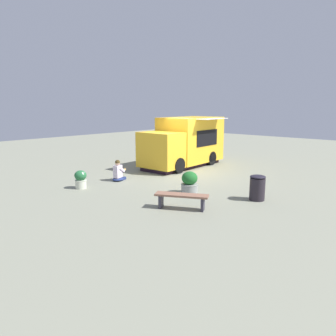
{
  "coord_description": "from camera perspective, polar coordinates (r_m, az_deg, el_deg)",
  "views": [
    {
      "loc": [
        11.43,
        9.45,
        3.11
      ],
      "look_at": [
        2.25,
        1.27,
        0.72
      ],
      "focal_mm": 34.8,
      "sensor_mm": 36.0,
      "label": 1
    }
  ],
  "objects": [
    {
      "name": "ground_plane",
      "position": [
        15.16,
        2.09,
        -0.86
      ],
      "size": [
        40.0,
        40.0,
        0.0
      ],
      "primitive_type": "plane",
      "color": "gray"
    },
    {
      "name": "food_truck",
      "position": [
        16.73,
        2.84,
        4.34
      ],
      "size": [
        4.78,
        2.74,
        2.48
      ],
      "color": "yellow",
      "rests_on": "ground_plane"
    },
    {
      "name": "person_customer",
      "position": [
        13.69,
        -8.7,
        -0.81
      ],
      "size": [
        0.82,
        0.56,
        0.88
      ],
      "color": "navy",
      "rests_on": "ground_plane"
    },
    {
      "name": "planter_flowering_near",
      "position": [
        12.72,
        -15.05,
        -1.88
      ],
      "size": [
        0.45,
        0.45,
        0.69
      ],
      "color": "beige",
      "rests_on": "ground_plane"
    },
    {
      "name": "planter_flowering_far",
      "position": [
        11.66,
        3.79,
        -2.57
      ],
      "size": [
        0.62,
        0.62,
        0.79
      ],
      "color": "gray",
      "rests_on": "ground_plane"
    },
    {
      "name": "plaza_bench",
      "position": [
        9.88,
        2.39,
        -5.23
      ],
      "size": [
        1.1,
        1.62,
        0.47
      ],
      "color": "#8A5F4A",
      "rests_on": "ground_plane"
    },
    {
      "name": "trash_bin",
      "position": [
        11.17,
        15.38,
        -3.31
      ],
      "size": [
        0.51,
        0.51,
        0.85
      ],
      "color": "#272128",
      "rests_on": "ground_plane"
    }
  ]
}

